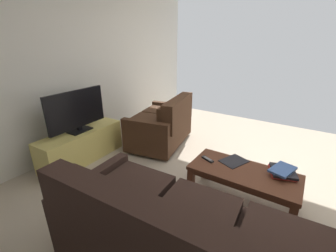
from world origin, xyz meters
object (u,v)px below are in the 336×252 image
at_px(loveseat_near, 163,125).
at_px(coffee_table, 243,176).
at_px(sofa_main, 184,245).
at_px(tv_stand, 82,145).
at_px(flat_tv, 77,111).
at_px(loose_magazine, 234,161).
at_px(book_stack, 283,171).
at_px(tv_remote, 208,159).

height_order(loveseat_near, coffee_table, loveseat_near).
xyz_separation_m(sofa_main, tv_stand, (2.19, -0.77, -0.14)).
relative_size(sofa_main, flat_tv, 2.24).
bearing_deg(loose_magazine, tv_stand, 36.11).
bearing_deg(tv_stand, flat_tv, 110.25).
relative_size(loveseat_near, book_stack, 3.76).
xyz_separation_m(tv_stand, flat_tv, (-0.00, 0.00, 0.55)).
bearing_deg(coffee_table, flat_tv, 9.15).
height_order(book_stack, loose_magazine, book_stack).
bearing_deg(sofa_main, coffee_table, -94.56).
height_order(tv_stand, book_stack, book_stack).
bearing_deg(tv_stand, coffee_table, -170.89).
xyz_separation_m(sofa_main, loose_magazine, (0.06, -1.27, 0.03)).
xyz_separation_m(coffee_table, book_stack, (-0.35, -0.16, 0.10)).
distance_m(loveseat_near, loose_magazine, 1.53).
relative_size(sofa_main, tv_remote, 12.51).
relative_size(loveseat_near, coffee_table, 1.16).
bearing_deg(coffee_table, tv_remote, 0.36).
bearing_deg(sofa_main, tv_stand, -19.38).
height_order(loveseat_near, tv_remote, loveseat_near).
xyz_separation_m(tv_remote, loose_magazine, (-0.27, -0.14, -0.01)).
relative_size(coffee_table, tv_remote, 6.81).
bearing_deg(coffee_table, tv_stand, 9.11).
bearing_deg(tv_remote, sofa_main, 106.21).
distance_m(loveseat_near, tv_stand, 1.32).
distance_m(sofa_main, flat_tv, 2.35).
height_order(coffee_table, flat_tv, flat_tv).
distance_m(loveseat_near, tv_remote, 1.36).
distance_m(coffee_table, tv_remote, 0.43).
distance_m(flat_tv, book_stack, 2.70).
distance_m(loveseat_near, coffee_table, 1.73).
distance_m(tv_stand, loose_magazine, 2.19).
height_order(sofa_main, tv_stand, sofa_main).
bearing_deg(sofa_main, flat_tv, -19.35).
bearing_deg(tv_stand, tv_remote, -168.95).
bearing_deg(loveseat_near, loose_magazine, 156.88).
bearing_deg(tv_remote, flat_tv, 11.09).
bearing_deg(flat_tv, loveseat_near, -122.88).
bearing_deg(loose_magazine, sofa_main, 115.69).
bearing_deg(tv_remote, loveseat_near, -32.91).
relative_size(sofa_main, loose_magazine, 7.01).
height_order(sofa_main, tv_remote, sofa_main).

